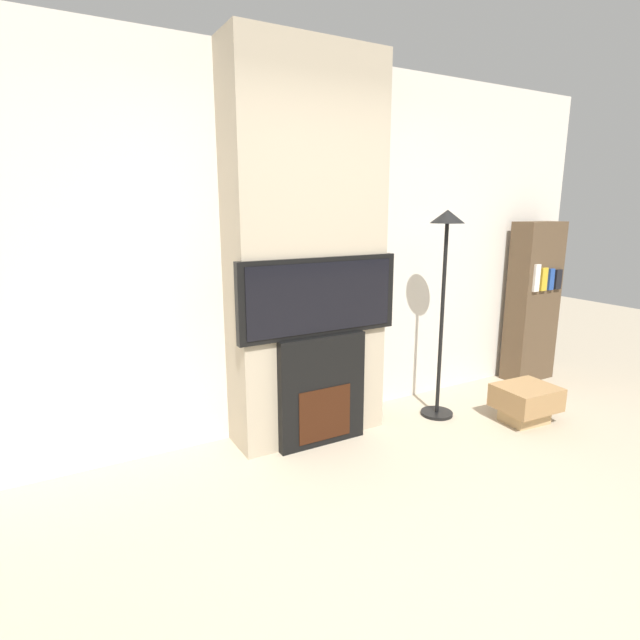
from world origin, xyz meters
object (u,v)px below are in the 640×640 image
at_px(fireplace, 320,390).
at_px(floor_lamp, 445,267).
at_px(box_stack, 526,401).
at_px(bookshelf, 533,302).
at_px(television, 320,297).

distance_m(fireplace, floor_lamp, 1.35).
distance_m(box_stack, bookshelf, 1.29).
bearing_deg(television, fireplace, 90.00).
xyz_separation_m(television, bookshelf, (2.48, 0.20, -0.30)).
bearing_deg(floor_lamp, fireplace, 177.15).
bearing_deg(box_stack, television, 162.50).
distance_m(television, bookshelf, 2.51).
relative_size(floor_lamp, bookshelf, 1.07).
height_order(fireplace, television, television).
distance_m(television, floor_lamp, 1.08).
bearing_deg(box_stack, bookshelf, 37.87).
bearing_deg(floor_lamp, bookshelf, 10.18).
bearing_deg(box_stack, floor_lamp, 138.72).
xyz_separation_m(fireplace, box_stack, (1.58, -0.50, -0.23)).
relative_size(floor_lamp, box_stack, 3.53).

